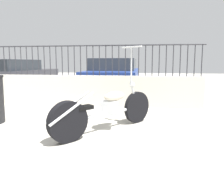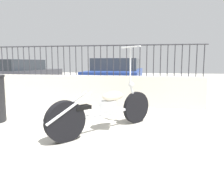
# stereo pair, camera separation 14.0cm
# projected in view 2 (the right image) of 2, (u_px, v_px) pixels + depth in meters

# --- Properties ---
(low_wall) EXTENTS (10.18, 0.18, 0.86)m
(low_wall) POSITION_uv_depth(u_px,v_px,m) (28.00, 89.00, 6.07)
(low_wall) COLOR beige
(low_wall) RESTS_ON ground_plane
(fence_railing) EXTENTS (10.18, 0.04, 0.85)m
(fence_railing) POSITION_uv_depth(u_px,v_px,m) (26.00, 56.00, 5.95)
(fence_railing) COLOR #2D2D33
(fence_railing) RESTS_ON low_wall
(motorcycle_silver) EXTENTS (1.59, 1.75, 1.55)m
(motorcycle_silver) POSITION_uv_depth(u_px,v_px,m) (100.00, 111.00, 3.52)
(motorcycle_silver) COLOR black
(motorcycle_silver) RESTS_ON ground_plane
(car_dark_grey) EXTENTS (2.36, 4.76, 1.35)m
(car_dark_grey) POSITION_uv_depth(u_px,v_px,m) (18.00, 74.00, 9.17)
(car_dark_grey) COLOR black
(car_dark_grey) RESTS_ON ground_plane
(car_blue) EXTENTS (1.93, 4.62, 1.38)m
(car_blue) POSITION_uv_depth(u_px,v_px,m) (118.00, 75.00, 8.33)
(car_blue) COLOR black
(car_blue) RESTS_ON ground_plane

